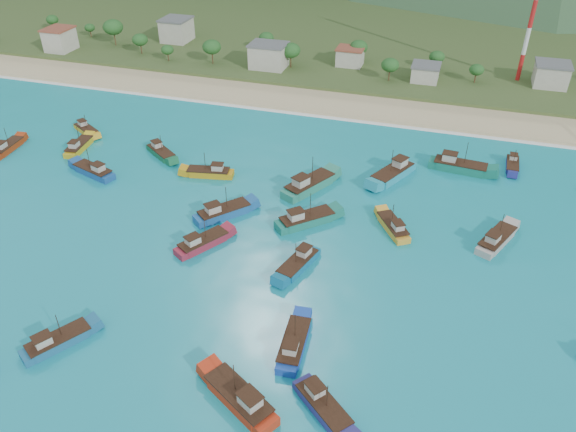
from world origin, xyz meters
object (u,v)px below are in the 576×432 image
(boat_3, at_px, (209,173))
(boat_26, at_px, (512,165))
(boat_0, at_px, (393,227))
(boat_22, at_px, (8,148))
(boat_2, at_px, (86,130))
(boat_8, at_px, (496,240))
(boat_27, at_px, (58,342))
(boat_28, at_px, (294,345))
(boat_5, at_px, (459,167))
(boat_19, at_px, (240,399))
(boat_6, at_px, (393,174))
(boat_18, at_px, (202,243))
(boat_32, at_px, (223,213))
(boat_13, at_px, (309,185))
(boat_30, at_px, (161,153))
(boat_21, at_px, (94,171))
(boat_12, at_px, (298,264))
(radio_tower, at_px, (536,0))
(boat_16, at_px, (323,406))
(boat_11, at_px, (79,147))
(boat_1, at_px, (306,220))

(boat_3, xyz_separation_m, boat_26, (62.12, 23.05, -0.18))
(boat_0, height_order, boat_22, boat_22)
(boat_2, relative_size, boat_8, 0.82)
(boat_27, height_order, boat_28, boat_28)
(boat_5, bearing_deg, boat_3, -64.80)
(boat_19, bearing_deg, boat_6, 21.15)
(boat_18, xyz_separation_m, boat_32, (-0.18, 9.97, 0.11))
(boat_2, distance_m, boat_5, 88.92)
(boat_0, distance_m, boat_13, 20.88)
(boat_6, relative_size, boat_27, 1.30)
(boat_2, height_order, boat_22, boat_22)
(boat_19, xyz_separation_m, boat_22, (-76.99, 49.93, -0.20))
(boat_30, bearing_deg, boat_5, 136.50)
(boat_2, height_order, boat_6, boat_6)
(boat_3, xyz_separation_m, boat_21, (-24.02, -6.81, 0.05))
(boat_26, bearing_deg, boat_28, 66.20)
(boat_2, bearing_deg, boat_12, 92.28)
(radio_tower, distance_m, boat_6, 74.13)
(boat_13, bearing_deg, boat_26, 56.62)
(boat_19, bearing_deg, boat_3, 57.76)
(boat_16, distance_m, boat_22, 99.56)
(boat_5, relative_size, boat_11, 1.28)
(boat_0, relative_size, boat_13, 0.71)
(radio_tower, xyz_separation_m, boat_32, (-55.61, -89.43, -23.26))
(boat_11, bearing_deg, boat_26, 5.01)
(boat_6, distance_m, boat_11, 72.10)
(boat_3, bearing_deg, boat_32, -157.31)
(boat_8, xyz_separation_m, boat_16, (-20.90, -43.23, -0.10))
(boat_0, height_order, boat_11, boat_11)
(boat_12, height_order, boat_26, boat_12)
(boat_12, distance_m, boat_28, 18.24)
(boat_18, xyz_separation_m, boat_30, (-23.37, 28.92, -0.05))
(boat_13, height_order, boat_27, boat_13)
(boat_12, distance_m, boat_19, 28.64)
(boat_1, relative_size, boat_16, 1.15)
(boat_0, height_order, boat_1, boat_1)
(radio_tower, height_order, boat_12, radio_tower)
(boat_0, distance_m, boat_16, 42.15)
(boat_3, relative_size, boat_6, 0.81)
(boat_11, height_order, boat_30, boat_11)
(boat_2, xyz_separation_m, boat_8, (96.40, -18.31, 0.18))
(boat_5, bearing_deg, boat_16, -5.19)
(boat_12, bearing_deg, boat_27, 60.57)
(boat_12, bearing_deg, boat_1, -63.67)
(boat_22, distance_m, boat_32, 59.35)
(boat_18, distance_m, boat_22, 62.11)
(boat_0, distance_m, boat_19, 46.09)
(radio_tower, relative_size, boat_12, 4.34)
(boat_8, xyz_separation_m, boat_22, (-108.23, 4.56, -0.10))
(radio_tower, xyz_separation_m, boat_0, (-23.92, -84.43, -23.46))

